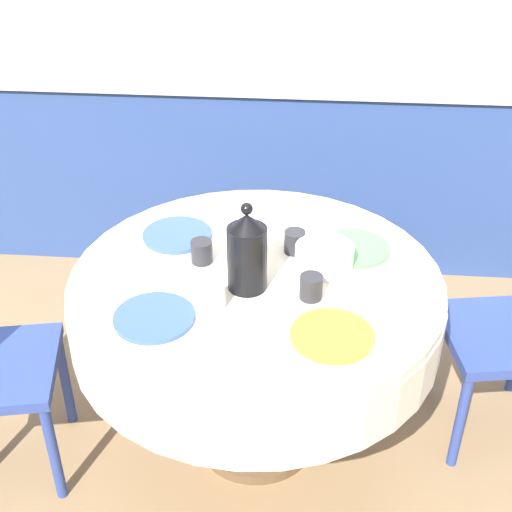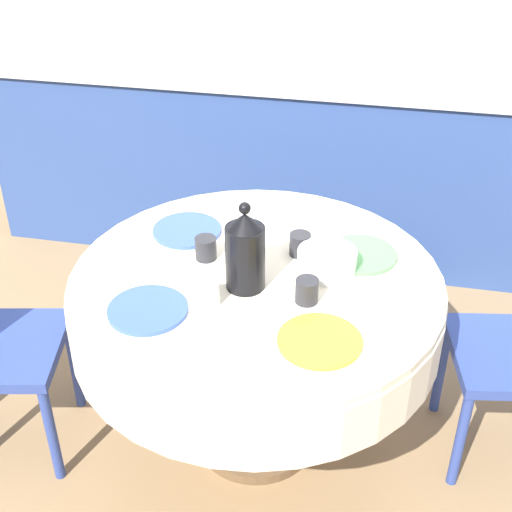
{
  "view_description": "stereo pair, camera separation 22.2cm",
  "coord_description": "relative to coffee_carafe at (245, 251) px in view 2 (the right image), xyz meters",
  "views": [
    {
      "loc": [
        0.16,
        -1.86,
        2.02
      ],
      "look_at": [
        0.0,
        0.0,
        0.81
      ],
      "focal_mm": 50.0,
      "sensor_mm": 36.0,
      "label": 1
    },
    {
      "loc": [
        0.38,
        -1.83,
        2.02
      ],
      "look_at": [
        0.0,
        0.0,
        0.81
      ],
      "focal_mm": 50.0,
      "sensor_mm": 36.0,
      "label": 2
    }
  ],
  "objects": [
    {
      "name": "plate_near_left",
      "position": [
        -0.26,
        -0.19,
        -0.12
      ],
      "size": [
        0.24,
        0.24,
        0.01
      ],
      "primitive_type": "cylinder",
      "color": "#3856AD",
      "rests_on": "dining_table"
    },
    {
      "name": "cup_far_left",
      "position": [
        -0.16,
        0.13,
        -0.09
      ],
      "size": [
        0.07,
        0.07,
        0.08
      ],
      "primitive_type": "cylinder",
      "color": "#28282D",
      "rests_on": "dining_table"
    },
    {
      "name": "plate_far_left",
      "position": [
        -0.27,
        0.28,
        -0.12
      ],
      "size": [
        0.24,
        0.24,
        0.01
      ],
      "primitive_type": "cylinder",
      "color": "#3856AD",
      "rests_on": "dining_table"
    },
    {
      "name": "kitchen_counter",
      "position": [
        0.02,
        1.51,
        -0.39
      ],
      "size": [
        3.24,
        0.64,
        0.94
      ],
      "color": "#2D4784",
      "rests_on": "ground_plane"
    },
    {
      "name": "dining_table",
      "position": [
        0.02,
        0.05,
        -0.25
      ],
      "size": [
        1.2,
        1.2,
        0.73
      ],
      "color": "brown",
      "rests_on": "ground_plane"
    },
    {
      "name": "coffee_carafe",
      "position": [
        0.0,
        0.0,
        0.0
      ],
      "size": [
        0.12,
        0.12,
        0.3
      ],
      "color": "black",
      "rests_on": "dining_table"
    },
    {
      "name": "cup_far_right",
      "position": [
        0.14,
        0.22,
        -0.09
      ],
      "size": [
        0.07,
        0.07,
        0.08
      ],
      "primitive_type": "cylinder",
      "color": "#28282D",
      "rests_on": "dining_table"
    },
    {
      "name": "fruit_bowl",
      "position": [
        0.24,
        0.14,
        -0.09
      ],
      "size": [
        0.19,
        0.19,
        0.07
      ],
      "primitive_type": "cylinder",
      "color": "silver",
      "rests_on": "dining_table"
    },
    {
      "name": "ground_plane",
      "position": [
        0.02,
        0.05,
        -0.86
      ],
      "size": [
        12.0,
        12.0,
        0.0
      ],
      "primitive_type": "plane",
      "color": "#8E704C"
    },
    {
      "name": "plate_far_right",
      "position": [
        0.34,
        0.24,
        -0.12
      ],
      "size": [
        0.24,
        0.24,
        0.01
      ],
      "primitive_type": "cylinder",
      "color": "#5BA85B",
      "rests_on": "dining_table"
    },
    {
      "name": "plate_near_right",
      "position": [
        0.26,
        -0.23,
        -0.12
      ],
      "size": [
        0.24,
        0.24,
        0.01
      ],
      "primitive_type": "cylinder",
      "color": "yellow",
      "rests_on": "dining_table"
    },
    {
      "name": "cup_near_right",
      "position": [
        0.2,
        -0.04,
        -0.09
      ],
      "size": [
        0.07,
        0.07,
        0.08
      ],
      "primitive_type": "cylinder",
      "color": "#28282D",
      "rests_on": "dining_table"
    },
    {
      "name": "cup_near_left",
      "position": [
        -0.09,
        -0.11,
        -0.09
      ],
      "size": [
        0.07,
        0.07,
        0.08
      ],
      "primitive_type": "cylinder",
      "color": "white",
      "rests_on": "dining_table"
    }
  ]
}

